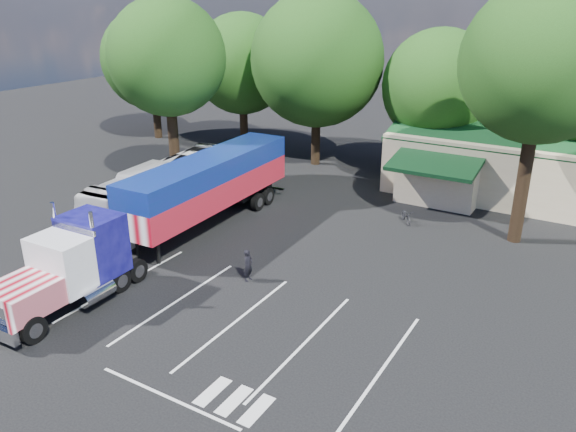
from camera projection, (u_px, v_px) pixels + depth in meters
The scene contains 12 objects.
ground at pixel (253, 251), 29.48m from camera, with size 120.00×120.00×0.00m, color black.
tree_row_a at pixel (152, 59), 50.52m from camera, with size 9.00×9.00×11.68m.
tree_row_b at pixel (242, 64), 47.28m from camera, with size 8.40×8.40×11.35m.
tree_row_c at pixel (317, 60), 41.85m from camera, with size 10.00×10.00×13.05m.
tree_row_d at pixel (439, 87), 39.14m from camera, with size 8.00×8.00×10.60m.
tree_near_left at pixel (167, 58), 36.04m from camera, with size 7.60×7.60×12.65m.
tree_near_right at pixel (542, 63), 27.32m from camera, with size 8.00×8.00×13.50m.
semi_truck at pixel (179, 200), 29.75m from camera, with size 3.53×20.60×4.30m.
woman at pixel (248, 265), 26.22m from camera, with size 0.57×0.37×1.56m, color black.
bicycle at pixel (406, 216), 33.10m from camera, with size 0.54×1.54×0.81m, color black.
tour_bus at pixel (169, 191), 33.32m from camera, with size 2.89×12.33×3.44m, color silver.
silver_sedan at pixel (425, 188), 37.30m from camera, with size 1.32×3.78×1.25m, color #B8BAC0.
Camera 1 is at (15.26, -22.03, 12.55)m, focal length 35.00 mm.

